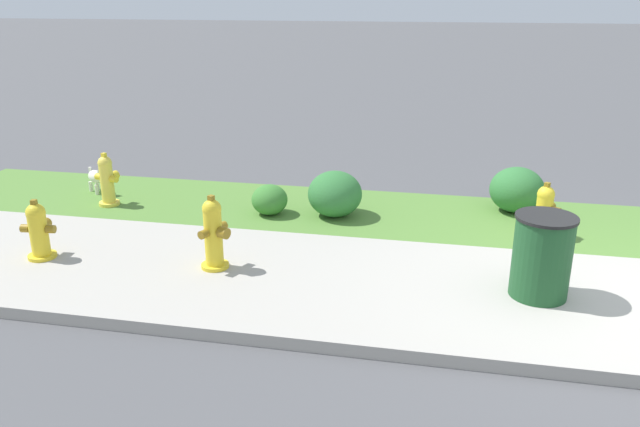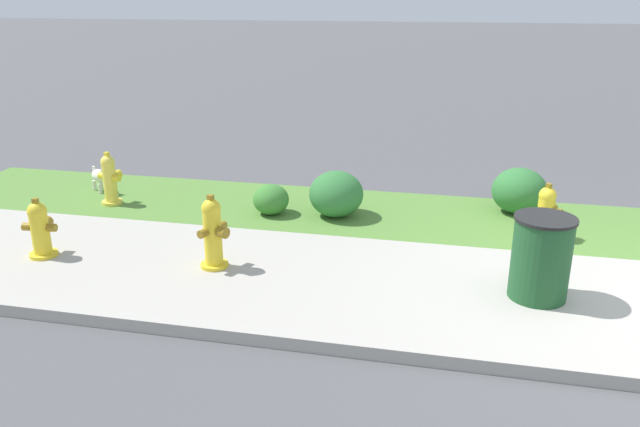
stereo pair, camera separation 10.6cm
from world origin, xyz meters
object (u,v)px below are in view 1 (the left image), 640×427
trash_bin (542,257)px  fire_hydrant_near_corner (39,231)px  shrub_bush_mid_verge (270,200)px  shrub_bush_far_verge (335,194)px  shrub_bush_near_lamp (517,190)px  fire_hydrant_mid_block (544,211)px  fire_hydrant_by_grass_verge (214,234)px  fire_hydrant_at_driveway (107,180)px  small_white_dog (97,178)px

trash_bin → fire_hydrant_near_corner: bearing=-178.5°
shrub_bush_mid_verge → shrub_bush_far_verge: bearing=7.5°
shrub_bush_near_lamp → fire_hydrant_near_corner: bearing=-153.2°
fire_hydrant_near_corner → fire_hydrant_mid_block: 5.80m
fire_hydrant_near_corner → shrub_bush_mid_verge: (2.07, 1.90, -0.12)m
shrub_bush_near_lamp → trash_bin: bearing=-90.2°
fire_hydrant_by_grass_verge → shrub_bush_far_verge: 2.12m
fire_hydrant_at_driveway → shrub_bush_near_lamp: size_ratio=1.04×
fire_hydrant_near_corner → fire_hydrant_by_grass_verge: bearing=-3.1°
fire_hydrant_at_driveway → shrub_bush_mid_verge: (2.28, 0.07, -0.15)m
fire_hydrant_near_corner → shrub_bush_mid_verge: size_ratio=1.43×
fire_hydrant_mid_block → shrub_bush_mid_verge: (-3.44, 0.10, -0.12)m
fire_hydrant_at_driveway → fire_hydrant_by_grass_verge: size_ratio=0.91×
fire_hydrant_at_driveway → trash_bin: (5.47, -1.69, 0.06)m
fire_hydrant_by_grass_verge → shrub_bush_near_lamp: (3.30, 2.54, -0.09)m
trash_bin → shrub_bush_near_lamp: (0.01, 2.53, -0.11)m
fire_hydrant_at_driveway → shrub_bush_near_lamp: 5.54m
small_white_dog → trash_bin: 6.29m
small_white_dog → shrub_bush_near_lamp: size_ratio=0.60×
shrub_bush_near_lamp → fire_hydrant_mid_block: bearing=-74.7°
small_white_dog → fire_hydrant_near_corner: bearing=-37.4°
small_white_dog → shrub_bush_near_lamp: 5.93m
small_white_dog → shrub_bush_far_verge: shrub_bush_far_verge is taller
fire_hydrant_at_driveway → small_white_dog: (-0.44, 0.47, -0.12)m
fire_hydrant_mid_block → shrub_bush_mid_verge: 3.44m
fire_hydrant_near_corner → shrub_bush_far_verge: (2.93, 2.01, -0.02)m
small_white_dog → shrub_bush_near_lamp: bearing=40.4°
shrub_bush_mid_verge → fire_hydrant_mid_block: bearing=-1.7°
small_white_dog → trash_bin: size_ratio=0.52×
shrub_bush_near_lamp → shrub_bush_mid_verge: 3.29m
fire_hydrant_by_grass_verge → small_white_dog: 3.41m
fire_hydrant_at_driveway → small_white_dog: fire_hydrant_at_driveway is taller
fire_hydrant_near_corner → small_white_dog: bearing=99.0°
fire_hydrant_mid_block → shrub_bush_far_verge: size_ratio=0.95×
trash_bin → shrub_bush_near_lamp: 2.54m
trash_bin → shrub_bush_mid_verge: 3.65m
shrub_bush_near_lamp → shrub_bush_mid_verge: bearing=-166.6°
fire_hydrant_at_driveway → small_white_dog: 0.66m
shrub_bush_mid_verge → trash_bin: bearing=-29.0°
shrub_bush_near_lamp → fire_hydrant_by_grass_verge: bearing=-142.4°
trash_bin → shrub_bush_near_lamp: bearing=89.8°
fire_hydrant_by_grass_verge → fire_hydrant_mid_block: size_ratio=1.21×
fire_hydrant_by_grass_verge → fire_hydrant_mid_block: fire_hydrant_by_grass_verge is taller
fire_hydrant_at_driveway → shrub_bush_far_verge: fire_hydrant_at_driveway is taller
fire_hydrant_at_driveway → fire_hydrant_near_corner: bearing=-69.0°
shrub_bush_near_lamp → shrub_bush_far_verge: bearing=-164.4°
fire_hydrant_at_driveway → fire_hydrant_mid_block: fire_hydrant_at_driveway is taller
trash_bin → shrub_bush_mid_verge: size_ratio=1.73×
trash_bin → shrub_bush_far_verge: size_ratio=1.16×
fire_hydrant_at_driveway → shrub_bush_far_verge: 3.14m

